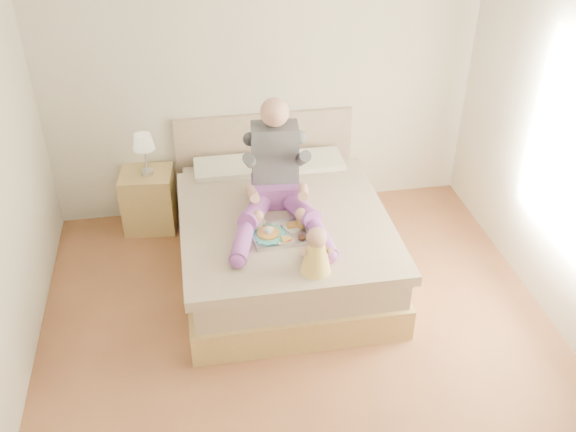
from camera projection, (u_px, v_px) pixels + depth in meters
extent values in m
cube|color=brown|center=(304.00, 349.00, 4.85)|extent=(4.00, 4.20, 0.01)
cube|color=beige|center=(262.00, 77.00, 5.82)|extent=(4.00, 0.02, 2.70)
cube|color=#A6884D|center=(282.00, 254.00, 5.61)|extent=(1.68, 2.13, 0.28)
cube|color=tan|center=(282.00, 230.00, 5.46)|extent=(1.60, 2.05, 0.24)
cube|color=tan|center=(285.00, 224.00, 5.25)|extent=(1.70, 1.80, 0.09)
cube|color=white|center=(228.00, 172.00, 5.91)|extent=(0.62, 0.40, 0.14)
cube|color=white|center=(309.00, 165.00, 6.02)|extent=(0.62, 0.40, 0.14)
cube|color=gray|center=(264.00, 160.00, 6.29)|extent=(1.70, 0.08, 1.00)
cube|color=#A6884D|center=(149.00, 200.00, 6.07)|extent=(0.52, 0.47, 0.58)
cylinder|color=silver|center=(147.00, 172.00, 5.89)|extent=(0.11, 0.11, 0.04)
cylinder|color=silver|center=(146.00, 160.00, 5.82)|extent=(0.02, 0.02, 0.22)
cone|color=beige|center=(143.00, 141.00, 5.72)|extent=(0.20, 0.20, 0.14)
cube|color=#7E3C96|center=(276.00, 191.00, 5.41)|extent=(0.43, 0.35, 0.19)
cube|color=#313138|center=(275.00, 153.00, 5.28)|extent=(0.40, 0.27, 0.51)
sphere|color=tan|center=(275.00, 112.00, 5.04)|extent=(0.23, 0.23, 0.23)
cylinder|color=#7E3C96|center=(257.00, 209.00, 5.19)|extent=(0.37, 0.56, 0.23)
cylinder|color=#7E3C96|center=(243.00, 241.00, 4.86)|extent=(0.25, 0.50, 0.13)
sphere|color=#7E3C96|center=(238.00, 261.00, 4.67)|extent=(0.12, 0.12, 0.12)
cylinder|color=#313138|center=(250.00, 161.00, 5.13)|extent=(0.15, 0.33, 0.26)
cylinder|color=tan|center=(253.00, 194.00, 5.07)|extent=(0.08, 0.33, 0.17)
sphere|color=tan|center=(258.00, 216.00, 5.00)|extent=(0.09, 0.09, 0.09)
cylinder|color=#7E3C96|center=(299.00, 208.00, 5.21)|extent=(0.29, 0.57, 0.23)
cylinder|color=#7E3C96|center=(320.00, 237.00, 4.90)|extent=(0.17, 0.50, 0.13)
sphere|color=#7E3C96|center=(330.00, 256.00, 4.71)|extent=(0.12, 0.12, 0.12)
cylinder|color=#313138|center=(302.00, 158.00, 5.16)|extent=(0.10, 0.32, 0.26)
cylinder|color=tan|center=(303.00, 192.00, 5.10)|extent=(0.14, 0.33, 0.17)
sphere|color=tan|center=(301.00, 214.00, 5.02)|extent=(0.09, 0.09, 0.09)
cube|color=silver|center=(280.00, 235.00, 5.03)|extent=(0.47, 0.39, 0.01)
cylinder|color=teal|center=(268.00, 235.00, 5.01)|extent=(0.26, 0.26, 0.01)
cylinder|color=gold|center=(268.00, 233.00, 5.00)|extent=(0.17, 0.17, 0.02)
cylinder|color=silver|center=(258.00, 223.00, 5.07)|extent=(0.08, 0.08, 0.09)
torus|color=silver|center=(264.00, 222.00, 5.08)|extent=(0.02, 0.06, 0.06)
cylinder|color=brown|center=(258.00, 219.00, 5.05)|extent=(0.07, 0.07, 0.01)
cylinder|color=silver|center=(292.00, 227.00, 5.10)|extent=(0.15, 0.15, 0.01)
cube|color=gold|center=(292.00, 225.00, 5.09)|extent=(0.09, 0.08, 0.02)
cylinder|color=silver|center=(286.00, 241.00, 4.94)|extent=(0.15, 0.15, 0.01)
ellipsoid|color=red|center=(288.00, 240.00, 4.93)|extent=(0.04, 0.03, 0.01)
cylinder|color=white|center=(300.00, 221.00, 5.07)|extent=(0.07, 0.07, 0.12)
cylinder|color=gold|center=(300.00, 221.00, 5.08)|extent=(0.06, 0.06, 0.11)
cylinder|color=white|center=(302.00, 237.00, 4.96)|extent=(0.07, 0.07, 0.04)
cylinder|color=#401509|center=(302.00, 237.00, 4.96)|extent=(0.06, 0.06, 0.03)
cone|color=#F4CB4D|center=(316.00, 257.00, 4.60)|extent=(0.22, 0.22, 0.24)
sphere|color=tan|center=(317.00, 238.00, 4.50)|extent=(0.15, 0.15, 0.15)
cylinder|color=tan|center=(307.00, 257.00, 4.73)|extent=(0.08, 0.17, 0.06)
sphere|color=tan|center=(305.00, 251.00, 4.80)|extent=(0.05, 0.05, 0.05)
cylinder|color=tan|center=(304.00, 253.00, 4.57)|extent=(0.07, 0.13, 0.10)
cylinder|color=tan|center=(318.00, 256.00, 4.74)|extent=(0.07, 0.17, 0.06)
sphere|color=tan|center=(317.00, 250.00, 4.81)|extent=(0.05, 0.05, 0.05)
cylinder|color=tan|center=(328.00, 250.00, 4.59)|extent=(0.07, 0.13, 0.10)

